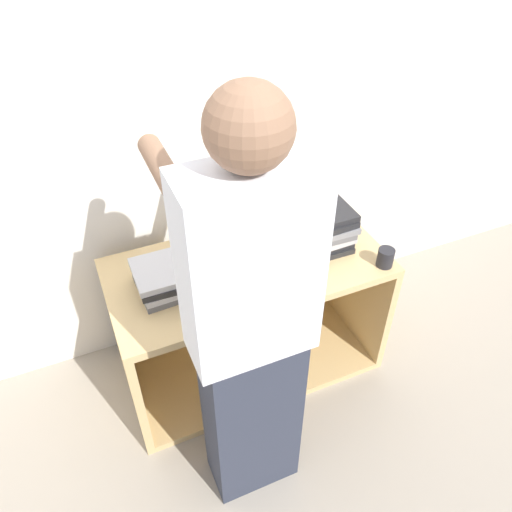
{
  "coord_description": "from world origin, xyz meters",
  "views": [
    {
      "loc": [
        -0.62,
        -1.22,
        2.1
      ],
      "look_at": [
        0.0,
        0.21,
        0.79
      ],
      "focal_mm": 35.0,
      "sensor_mm": 36.0,
      "label": 1
    }
  ],
  "objects_px": {
    "laptop_open": "(243,249)",
    "person": "(250,335)",
    "laptop_stack_left": "(174,276)",
    "laptop_stack_right": "(316,230)",
    "mug": "(385,258)"
  },
  "relations": [
    {
      "from": "laptop_open",
      "to": "person",
      "type": "distance_m",
      "value": 0.63
    },
    {
      "from": "mug",
      "to": "laptop_stack_left",
      "type": "bearing_deg",
      "value": 164.87
    },
    {
      "from": "laptop_stack_right",
      "to": "person",
      "type": "height_order",
      "value": "person"
    },
    {
      "from": "laptop_stack_left",
      "to": "laptop_stack_right",
      "type": "relative_size",
      "value": 0.98
    },
    {
      "from": "person",
      "to": "mug",
      "type": "bearing_deg",
      "value": 21.03
    },
    {
      "from": "laptop_stack_left",
      "to": "laptop_stack_right",
      "type": "height_order",
      "value": "laptop_stack_right"
    },
    {
      "from": "laptop_open",
      "to": "mug",
      "type": "height_order",
      "value": "laptop_open"
    },
    {
      "from": "laptop_stack_left",
      "to": "mug",
      "type": "relative_size",
      "value": 3.75
    },
    {
      "from": "laptop_stack_left",
      "to": "person",
      "type": "distance_m",
      "value": 0.56
    },
    {
      "from": "laptop_open",
      "to": "person",
      "type": "bearing_deg",
      "value": -109.98
    },
    {
      "from": "laptop_stack_left",
      "to": "mug",
      "type": "distance_m",
      "value": 0.91
    },
    {
      "from": "laptop_stack_left",
      "to": "person",
      "type": "height_order",
      "value": "person"
    },
    {
      "from": "laptop_open",
      "to": "mug",
      "type": "xyz_separation_m",
      "value": [
        0.55,
        -0.29,
        -0.01
      ]
    },
    {
      "from": "laptop_open",
      "to": "laptop_stack_left",
      "type": "bearing_deg",
      "value": -171.17
    },
    {
      "from": "laptop_stack_left",
      "to": "laptop_stack_right",
      "type": "bearing_deg",
      "value": -0.1
    }
  ]
}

